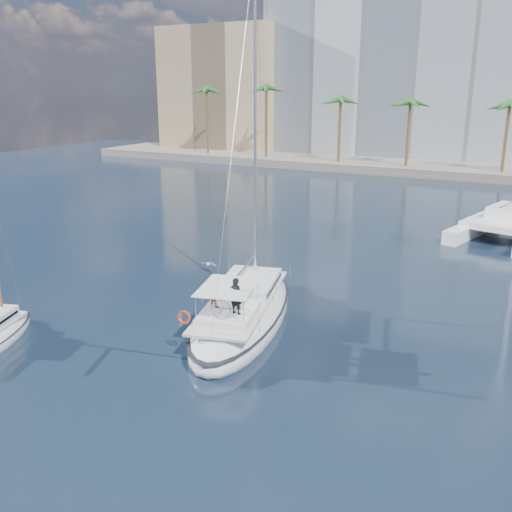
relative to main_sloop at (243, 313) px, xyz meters
The scene contains 8 objects.
ground 0.94m from the main_sloop, 20.57° to the right, with size 160.00×160.00×0.00m, color black.
quay 60.74m from the main_sloop, 89.34° to the left, with size 120.00×14.00×1.20m, color gray.
building_modern 74.82m from the main_sloop, 98.83° to the left, with size 42.00×16.00×28.00m, color silver.
building_tan_left 80.87m from the main_sloop, 121.00° to the left, with size 22.00×14.00×22.00m, color tan.
palm_left 66.50m from the main_sloop, 120.41° to the left, with size 3.60×3.60×12.30m.
palm_centre 57.57m from the main_sloop, 89.29° to the left, with size 3.60×3.60×12.30m.
main_sloop is the anchor object (origin of this frame).
seagull 8.93m from the main_sloop, 134.14° to the left, with size 1.17×0.50×0.22m.
Camera 1 is at (12.94, -23.96, 12.04)m, focal length 40.00 mm.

